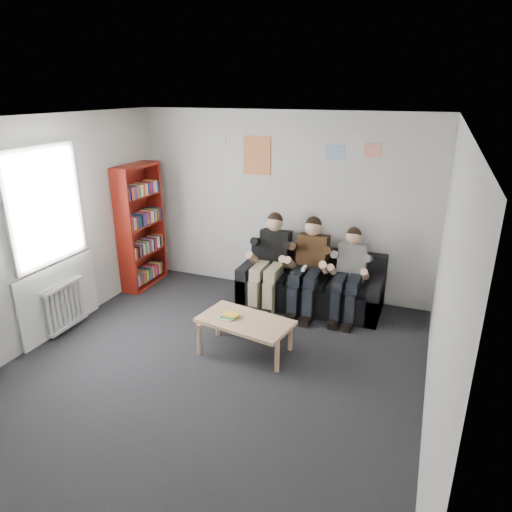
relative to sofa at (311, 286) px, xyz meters
The scene contains 14 objects.
room_shell 2.44m from the sofa, 105.55° to the right, with size 5.00×5.00×5.00m.
sofa is the anchor object (origin of this frame).
bookshelf 2.77m from the sofa, behind, with size 0.29×0.86×1.92m.
coffee_table 1.61m from the sofa, 103.70° to the right, with size 1.08×0.59×0.43m.
game_cases 1.69m from the sofa, 110.01° to the right, with size 0.21×0.19×0.04m.
person_left 0.70m from the sofa, 160.92° to the right, with size 0.43×0.91×1.33m.
person_middle 0.41m from the sofa, 90.00° to the right, with size 0.42×0.91×1.32m.
person_right 0.68m from the sofa, 18.62° to the right, with size 0.38×0.81×1.24m.
radiator 3.34m from the sofa, 145.01° to the right, with size 0.10×0.64×0.60m.
window 3.49m from the sofa, 145.73° to the right, with size 0.05×1.30×2.36m.
poster_large 2.06m from the sofa, 159.45° to the left, with size 0.42×0.01×0.55m, color gold.
poster_blue 1.91m from the sofa, 66.56° to the left, with size 0.25×0.01×0.20m, color #459DEC.
poster_pink 2.06m from the sofa, 29.31° to the left, with size 0.22×0.01×0.18m, color #D944A8.
poster_sign 2.56m from the sofa, 166.86° to the left, with size 0.20×0.01×0.14m, color silver.
Camera 1 is at (2.07, -3.80, 2.97)m, focal length 32.00 mm.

